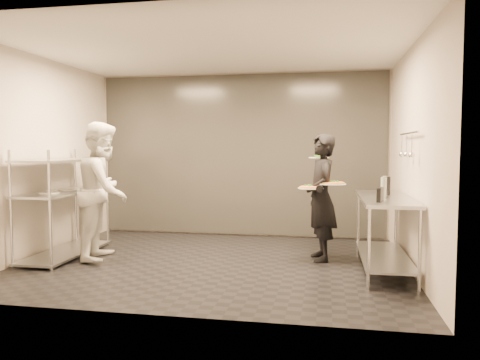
% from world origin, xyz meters
% --- Properties ---
extents(room_shell, '(5.00, 4.00, 2.80)m').
position_xyz_m(room_shell, '(0.00, 1.18, 1.40)').
color(room_shell, black).
rests_on(room_shell, ground).
extents(pass_rack, '(0.60, 1.60, 1.50)m').
position_xyz_m(pass_rack, '(-2.15, -0.00, 0.77)').
color(pass_rack, silver).
rests_on(pass_rack, ground).
extents(prep_counter, '(0.60, 1.80, 0.92)m').
position_xyz_m(prep_counter, '(2.18, 0.00, 0.63)').
color(prep_counter, silver).
rests_on(prep_counter, ground).
extents(utensil_rail, '(0.07, 1.20, 0.31)m').
position_xyz_m(utensil_rail, '(2.43, -0.00, 1.55)').
color(utensil_rail, silver).
rests_on(utensil_rail, room_shell).
extents(waiter, '(0.54, 0.70, 1.71)m').
position_xyz_m(waiter, '(1.40, 0.41, 0.85)').
color(waiter, black).
rests_on(waiter, ground).
extents(chef, '(0.86, 1.02, 1.87)m').
position_xyz_m(chef, '(-1.55, -0.01, 0.94)').
color(chef, white).
rests_on(chef, ground).
extents(pizza_plate_near, '(0.34, 0.34, 0.05)m').
position_xyz_m(pizza_plate_near, '(1.26, 0.21, 1.00)').
color(pizza_plate_near, white).
rests_on(pizza_plate_near, waiter).
extents(pizza_plate_far, '(0.35, 0.35, 0.05)m').
position_xyz_m(pizza_plate_far, '(1.54, 0.23, 1.06)').
color(pizza_plate_far, white).
rests_on(pizza_plate_far, waiter).
extents(salad_plate, '(0.29, 0.29, 0.07)m').
position_xyz_m(salad_plate, '(1.36, 0.73, 1.40)').
color(salad_plate, white).
rests_on(salad_plate, waiter).
extents(pos_monitor, '(0.10, 0.23, 0.16)m').
position_xyz_m(pos_monitor, '(2.06, -0.55, 1.00)').
color(pos_monitor, black).
rests_on(pos_monitor, prep_counter).
extents(bottle_green, '(0.07, 0.07, 0.25)m').
position_xyz_m(bottle_green, '(2.15, -0.07, 1.04)').
color(bottle_green, gray).
rests_on(bottle_green, prep_counter).
extents(bottle_clear, '(0.06, 0.06, 0.21)m').
position_xyz_m(bottle_clear, '(2.27, 0.80, 1.03)').
color(bottle_clear, gray).
rests_on(bottle_clear, prep_counter).
extents(bottle_dark, '(0.07, 0.07, 0.24)m').
position_xyz_m(bottle_dark, '(2.23, 0.21, 1.04)').
color(bottle_dark, black).
rests_on(bottle_dark, prep_counter).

